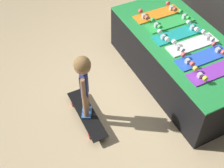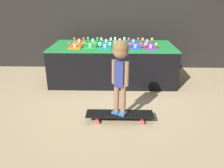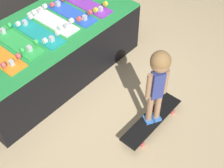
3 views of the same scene
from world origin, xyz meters
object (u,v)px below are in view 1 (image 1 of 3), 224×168
Objects in this scene: skateboard_green_on_rack at (170,22)px; skateboard_purple_on_rack at (215,70)px; child at (83,77)px; skateboard_orange_on_rack at (157,13)px; skateboard_teal_on_rack at (178,34)px; skateboard_white_on_rack at (192,44)px; skateboard_on_floor at (87,114)px; skateboard_blue_on_rack at (203,57)px.

skateboard_purple_on_rack is (0.91, -0.06, 0.00)m from skateboard_green_on_rack.
skateboard_green_on_rack and skateboard_purple_on_rack have the same top height.
skateboard_orange_on_rack is at bearing 146.79° from child.
skateboard_teal_on_rack is at bearing 179.46° from skateboard_purple_on_rack.
child reaches higher than skateboard_orange_on_rack.
skateboard_purple_on_rack is at bearing -6.32° from skateboard_white_on_rack.
child is at bearing -62.31° from skateboard_orange_on_rack.
skateboard_on_floor is at bearing -110.09° from skateboard_purple_on_rack.
skateboard_green_on_rack is 1.00× the size of skateboard_teal_on_rack.
skateboard_teal_on_rack is 0.74× the size of child.
skateboard_white_on_rack is 0.23m from skateboard_blue_on_rack.
skateboard_green_on_rack is 1.40m from child.
skateboard_teal_on_rack is at bearing 99.76° from skateboard_on_floor.
skateboard_white_on_rack is 0.81× the size of skateboard_on_floor.
skateboard_on_floor is at bearing 133.14° from child.
skateboard_blue_on_rack is 1.31m from child.
skateboard_green_on_rack is at bearing 176.55° from skateboard_blue_on_rack.
skateboard_blue_on_rack is (0.23, -0.04, 0.00)m from skateboard_white_on_rack.
skateboard_purple_on_rack is at bearing 69.91° from skateboard_on_floor.
skateboard_white_on_rack is 1.00× the size of skateboard_purple_on_rack.
skateboard_orange_on_rack is 0.46m from skateboard_teal_on_rack.
skateboard_on_floor is (0.68, -1.29, -0.54)m from skateboard_orange_on_rack.
skateboard_teal_on_rack is 0.81× the size of skateboard_on_floor.
skateboard_purple_on_rack is at bearing -3.47° from skateboard_green_on_rack.
skateboard_blue_on_rack is 1.41m from skateboard_on_floor.
skateboard_purple_on_rack is (0.46, -0.05, 0.00)m from skateboard_white_on_rack.
child is (0.68, -1.29, 0.06)m from skateboard_orange_on_rack.
skateboard_on_floor is (0.45, -1.33, -0.54)m from skateboard_green_on_rack.
skateboard_green_on_rack is 0.46m from skateboard_white_on_rack.
child is at bearing -110.09° from skateboard_purple_on_rack.
skateboard_green_on_rack is at bearing 176.53° from skateboard_purple_on_rack.
skateboard_green_on_rack is at bearing 137.76° from child.
skateboard_green_on_rack is 1.00× the size of skateboard_white_on_rack.
skateboard_teal_on_rack is 0.68m from skateboard_purple_on_rack.
skateboard_green_on_rack is 1.00× the size of skateboard_purple_on_rack.
skateboard_green_on_rack is 0.69m from skateboard_blue_on_rack.
skateboard_green_on_rack and skateboard_white_on_rack have the same top height.
skateboard_teal_on_rack is at bearing 128.86° from child.
skateboard_teal_on_rack and skateboard_white_on_rack have the same top height.
child is (0.45, -1.33, 0.06)m from skateboard_green_on_rack.
child is at bearing -90.36° from skateboard_white_on_rack.
skateboard_blue_on_rack is 0.74× the size of child.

